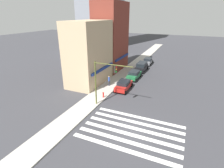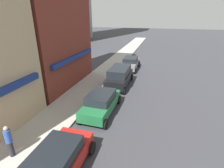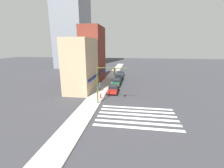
{
  "view_description": "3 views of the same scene",
  "coord_description": "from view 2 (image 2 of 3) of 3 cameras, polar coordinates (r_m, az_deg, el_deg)",
  "views": [
    {
      "loc": [
        -15.23,
        -4.41,
        11.86
      ],
      "look_at": [
        3.76,
        4.0,
        3.5
      ],
      "focal_mm": 28.0,
      "sensor_mm": 36.0,
      "label": 1
    },
    {
      "loc": [
        5.29,
        0.74,
        6.9
      ],
      "look_at": [
        18.85,
        4.7,
        1.2
      ],
      "focal_mm": 28.0,
      "sensor_mm": 36.0,
      "label": 2
    },
    {
      "loc": [
        -19.06,
        0.66,
        9.42
      ],
      "look_at": [
        3.76,
        4.0,
        3.5
      ],
      "focal_mm": 24.0,
      "sensor_mm": 36.0,
      "label": 3
    }
  ],
  "objects": [
    {
      "name": "sedan_grey",
      "position": [
        23.41,
        6.02,
        6.85
      ],
      "size": [
        4.44,
        2.02,
        1.59
      ],
      "rotation": [
        0.0,
        0.0,
        0.02
      ],
      "color": "slate",
      "rests_on": "ground_plane"
    },
    {
      "name": "storefront_row",
      "position": [
        15.22,
        -30.18,
        17.26
      ],
      "size": [
        18.43,
        5.3,
        14.27
      ],
      "color": "tan",
      "rests_on": "ground_plane"
    },
    {
      "name": "sedan_red",
      "position": [
        8.71,
        -17.74,
        -23.38
      ],
      "size": [
        4.44,
        2.02,
        1.59
      ],
      "rotation": [
        0.0,
        0.0,
        0.02
      ],
      "color": "#B21E19",
      "rests_on": "ground_plane"
    },
    {
      "name": "suv_black",
      "position": [
        17.72,
        2.44,
        2.62
      ],
      "size": [
        4.71,
        2.12,
        1.94
      ],
      "rotation": [
        0.0,
        0.0,
        0.01
      ],
      "color": "black",
      "rests_on": "ground_plane"
    },
    {
      "name": "pedestrian_blue_shirt",
      "position": [
        10.38,
        -30.57,
        -15.71
      ],
      "size": [
        0.32,
        0.32,
        1.77
      ],
      "rotation": [
        0.0,
        0.0,
        5.01
      ],
      "color": "#23232D",
      "rests_on": "sidewalk_left"
    },
    {
      "name": "sedan_green",
      "position": [
        12.91,
        -3.59,
        -6.07
      ],
      "size": [
        4.42,
        2.02,
        1.59
      ],
      "rotation": [
        0.0,
        0.0,
        -0.01
      ],
      "color": "#1E6638",
      "rests_on": "ground_plane"
    }
  ]
}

